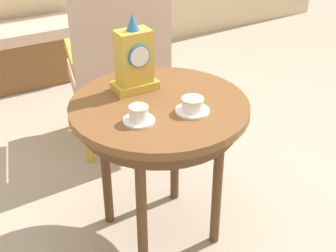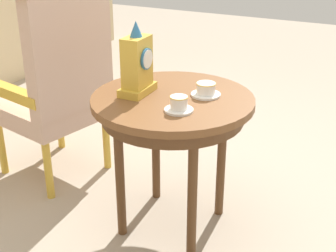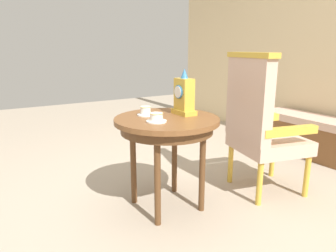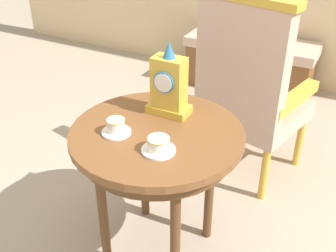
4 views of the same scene
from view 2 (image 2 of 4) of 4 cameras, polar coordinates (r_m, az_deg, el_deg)
name	(u,v)px [view 2 (image 2 of 4)]	position (r m, az deg, el deg)	size (l,w,h in m)	color
ground_plane	(171,214)	(2.60, 0.35, -10.28)	(10.00, 10.00, 0.00)	tan
side_table	(173,113)	(2.23, 0.54, 1.59)	(0.75, 0.75, 0.69)	brown
teacup_left	(179,105)	(2.04, 1.29, 2.54)	(0.12, 0.12, 0.07)	white
teacup_right	(206,90)	(2.21, 4.49, 4.27)	(0.14, 0.14, 0.06)	white
mantel_clock	(137,65)	(2.21, -3.65, 7.16)	(0.19, 0.11, 0.34)	gold
armchair	(59,82)	(2.76, -12.72, 5.07)	(0.65, 0.64, 1.14)	#CCA893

